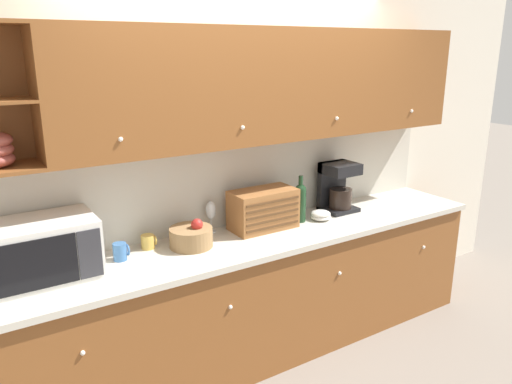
{
  "coord_description": "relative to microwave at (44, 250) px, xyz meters",
  "views": [
    {
      "loc": [
        -1.76,
        -2.96,
        2.13
      ],
      "look_at": [
        0.0,
        -0.21,
        1.18
      ],
      "focal_mm": 35.0,
      "sensor_mm": 36.0,
      "label": 1
    }
  ],
  "objects": [
    {
      "name": "ground_plane",
      "position": [
        1.38,
        0.22,
        -1.07
      ],
      "size": [
        24.0,
        24.0,
        0.0
      ],
      "primitive_type": "plane",
      "color": "slate"
    },
    {
      "name": "wall_back",
      "position": [
        1.38,
        0.25,
        0.23
      ],
      "size": [
        5.9,
        0.06,
        2.6
      ],
      "color": "silver",
      "rests_on": "ground_plane"
    },
    {
      "name": "counter_unit",
      "position": [
        1.38,
        -0.08,
        -0.62
      ],
      "size": [
        3.52,
        0.63,
        0.9
      ],
      "color": "brown",
      "rests_on": "ground_plane"
    },
    {
      "name": "backsplash_panel",
      "position": [
        1.38,
        0.22,
        0.14
      ],
      "size": [
        3.5,
        0.01,
        0.62
      ],
      "color": "beige",
      "rests_on": "counter_unit"
    },
    {
      "name": "upper_cabinets",
      "position": [
        1.54,
        0.06,
        0.82
      ],
      "size": [
        3.5,
        0.34,
        0.74
      ],
      "color": "brown",
      "rests_on": "backsplash_panel"
    },
    {
      "name": "microwave",
      "position": [
        0.0,
        0.0,
        0.0
      ],
      "size": [
        0.55,
        0.39,
        0.34
      ],
      "color": "silver",
      "rests_on": "counter_unit"
    },
    {
      "name": "mug",
      "position": [
        0.42,
        0.02,
        -0.12
      ],
      "size": [
        0.09,
        0.08,
        0.11
      ],
      "color": "#38669E",
      "rests_on": "counter_unit"
    },
    {
      "name": "mug_blue_second",
      "position": [
        0.63,
        0.11,
        -0.12
      ],
      "size": [
        0.1,
        0.08,
        0.09
      ],
      "color": "gold",
      "rests_on": "counter_unit"
    },
    {
      "name": "fruit_basket",
      "position": [
        0.87,
        -0.01,
        -0.1
      ],
      "size": [
        0.28,
        0.28,
        0.19
      ],
      "color": "#937047",
      "rests_on": "counter_unit"
    },
    {
      "name": "wine_glass",
      "position": [
        1.1,
        0.16,
        -0.02
      ],
      "size": [
        0.07,
        0.07,
        0.22
      ],
      "color": "silver",
      "rests_on": "counter_unit"
    },
    {
      "name": "bread_box",
      "position": [
        1.45,
        0.02,
        -0.03
      ],
      "size": [
        0.46,
        0.25,
        0.28
      ],
      "color": "#996033",
      "rests_on": "counter_unit"
    },
    {
      "name": "wine_bottle",
      "position": [
        1.75,
        -0.0,
        -0.01
      ],
      "size": [
        0.08,
        0.08,
        0.34
      ],
      "color": "#19381E",
      "rests_on": "counter_unit"
    },
    {
      "name": "bowl_stack_on_counter",
      "position": [
        1.91,
        -0.05,
        -0.13
      ],
      "size": [
        0.15,
        0.15,
        0.07
      ],
      "color": "silver",
      "rests_on": "counter_unit"
    },
    {
      "name": "coffee_maker",
      "position": [
        2.16,
        0.06,
        0.02
      ],
      "size": [
        0.25,
        0.23,
        0.38
      ],
      "color": "black",
      "rests_on": "counter_unit"
    }
  ]
}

